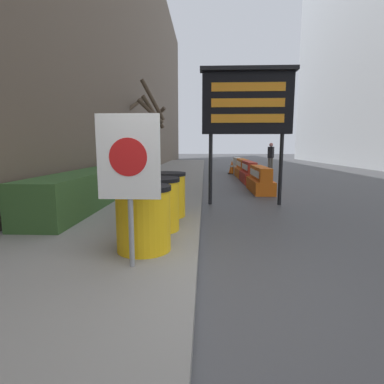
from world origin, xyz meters
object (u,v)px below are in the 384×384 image
(traffic_cone_near, at_px, (254,167))
(traffic_cone_far, at_px, (232,167))
(barrel_drum_middle, at_px, (157,204))
(message_board, at_px, (247,103))
(barrel_drum_foreground, at_px, (143,218))
(warning_sign, at_px, (129,165))
(traffic_light_near_curb, at_px, (212,133))
(traffic_cone_mid, at_px, (243,165))
(barrel_drum_back, at_px, (167,194))
(jersey_barrier_orange_far, at_px, (260,181))
(jersey_barrier_white, at_px, (237,166))
(pedestrian_worker, at_px, (271,155))
(jersey_barrier_orange_near, at_px, (242,169))
(jersey_barrier_red_striped, at_px, (249,173))

(traffic_cone_near, relative_size, traffic_cone_far, 0.79)
(barrel_drum_middle, xyz_separation_m, message_board, (1.86, 3.15, 2.04))
(traffic_cone_near, bearing_deg, traffic_cone_far, -138.58)
(message_board, bearing_deg, barrel_drum_foreground, -114.51)
(warning_sign, height_order, traffic_cone_far, warning_sign)
(traffic_light_near_curb, bearing_deg, traffic_cone_near, -61.42)
(traffic_cone_near, bearing_deg, traffic_cone_mid, 143.38)
(traffic_cone_mid, xyz_separation_m, traffic_light_near_curb, (-1.86, 4.08, 2.16))
(traffic_cone_far, relative_size, traffic_light_near_curb, 0.22)
(warning_sign, relative_size, traffic_light_near_curb, 0.50)
(barrel_drum_foreground, distance_m, barrel_drum_back, 1.99)
(jersey_barrier_orange_far, xyz_separation_m, traffic_cone_mid, (0.47, 8.48, 0.00))
(traffic_cone_mid, bearing_deg, traffic_light_near_curb, 114.54)
(message_board, height_order, jersey_barrier_white, message_board)
(warning_sign, height_order, pedestrian_worker, warning_sign)
(traffic_cone_mid, relative_size, traffic_light_near_curb, 0.22)
(traffic_cone_far, bearing_deg, traffic_cone_near, 41.42)
(barrel_drum_middle, bearing_deg, pedestrian_worker, 70.82)
(message_board, relative_size, traffic_cone_near, 5.70)
(warning_sign, bearing_deg, barrel_drum_back, 87.96)
(barrel_drum_foreground, distance_m, jersey_barrier_orange_near, 11.81)
(barrel_drum_foreground, xyz_separation_m, jersey_barrier_white, (2.71, 13.84, -0.21))
(traffic_cone_near, bearing_deg, barrel_drum_foreground, -104.61)
(barrel_drum_middle, relative_size, traffic_light_near_curb, 0.25)
(barrel_drum_back, bearing_deg, traffic_cone_mid, 76.49)
(jersey_barrier_orange_near, bearing_deg, warning_sign, -102.81)
(barrel_drum_foreground, height_order, traffic_cone_near, barrel_drum_foreground)
(jersey_barrier_white, bearing_deg, jersey_barrier_orange_far, -90.00)
(traffic_cone_mid, height_order, traffic_light_near_curb, traffic_light_near_curb)
(jersey_barrier_orange_far, distance_m, jersey_barrier_red_striped, 2.68)
(barrel_drum_foreground, bearing_deg, traffic_cone_near, 75.39)
(jersey_barrier_orange_near, bearing_deg, jersey_barrier_white, 90.00)
(message_board, relative_size, traffic_cone_mid, 4.48)
(warning_sign, height_order, message_board, message_board)
(jersey_barrier_orange_near, distance_m, traffic_light_near_curb, 7.98)
(message_board, height_order, pedestrian_worker, message_board)
(barrel_drum_foreground, relative_size, traffic_cone_far, 1.12)
(warning_sign, height_order, jersey_barrier_red_striped, warning_sign)
(barrel_drum_back, xyz_separation_m, jersey_barrier_orange_far, (2.65, 4.50, -0.23))
(barrel_drum_middle, bearing_deg, message_board, 59.45)
(warning_sign, bearing_deg, jersey_barrier_orange_near, 77.19)
(barrel_drum_middle, height_order, traffic_cone_far, barrel_drum_middle)
(message_board, relative_size, jersey_barrier_red_striped, 1.65)
(jersey_barrier_white, height_order, traffic_cone_far, jersey_barrier_white)
(message_board, height_order, traffic_cone_mid, message_board)
(barrel_drum_back, height_order, traffic_cone_mid, barrel_drum_back)
(warning_sign, distance_m, traffic_cone_near, 15.60)
(jersey_barrier_orange_far, xyz_separation_m, traffic_cone_near, (1.07, 8.03, -0.08))
(jersey_barrier_orange_far, relative_size, traffic_cone_mid, 2.78)
(jersey_barrier_orange_far, bearing_deg, jersey_barrier_red_striped, 90.00)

